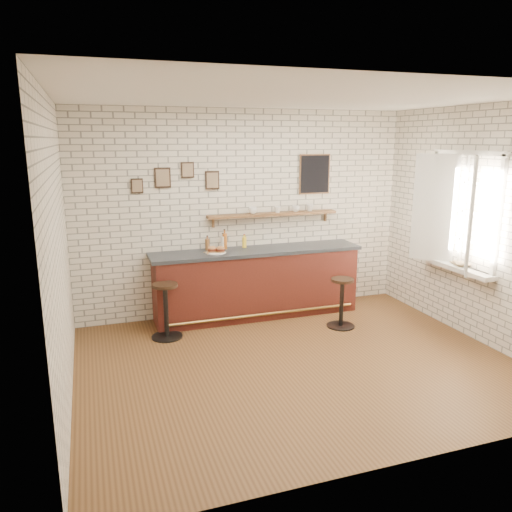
% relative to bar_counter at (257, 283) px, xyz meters
% --- Properties ---
extents(ground, '(5.00, 5.00, 0.00)m').
position_rel_bar_counter_xyz_m(ground, '(-0.08, -1.70, -0.51)').
color(ground, brown).
rests_on(ground, ground).
extents(bar_counter, '(3.10, 0.65, 1.01)m').
position_rel_bar_counter_xyz_m(bar_counter, '(0.00, 0.00, 0.00)').
color(bar_counter, '#511D15').
rests_on(bar_counter, ground).
extents(sandwich_plate, '(0.28, 0.28, 0.01)m').
position_rel_bar_counter_xyz_m(sandwich_plate, '(-0.63, -0.04, 0.51)').
color(sandwich_plate, white).
rests_on(sandwich_plate, bar_counter).
extents(ciabatta_sandwich, '(0.26, 0.19, 0.08)m').
position_rel_bar_counter_xyz_m(ciabatta_sandwich, '(-0.62, -0.04, 0.56)').
color(ciabatta_sandwich, '#B17A48').
rests_on(ciabatta_sandwich, sandwich_plate).
extents(potato_chips, '(0.27, 0.18, 0.00)m').
position_rel_bar_counter_xyz_m(potato_chips, '(-0.64, -0.04, 0.52)').
color(potato_chips, gold).
rests_on(potato_chips, sandwich_plate).
extents(bitters_bottle_brown, '(0.07, 0.07, 0.21)m').
position_rel_bar_counter_xyz_m(bitters_bottle_brown, '(-0.69, 0.18, 0.59)').
color(bitters_bottle_brown, brown).
rests_on(bitters_bottle_brown, bar_counter).
extents(bitters_bottle_white, '(0.06, 0.06, 0.24)m').
position_rel_bar_counter_xyz_m(bitters_bottle_white, '(-0.46, 0.18, 0.60)').
color(bitters_bottle_white, silver).
rests_on(bitters_bottle_white, bar_counter).
extents(bitters_bottle_amber, '(0.07, 0.07, 0.29)m').
position_rel_bar_counter_xyz_m(bitters_bottle_amber, '(-0.43, 0.18, 0.62)').
color(bitters_bottle_amber, '#A05319').
rests_on(bitters_bottle_amber, bar_counter).
extents(condiment_bottle_yellow, '(0.06, 0.06, 0.20)m').
position_rel_bar_counter_xyz_m(condiment_bottle_yellow, '(-0.13, 0.18, 0.59)').
color(condiment_bottle_yellow, yellow).
rests_on(condiment_bottle_yellow, bar_counter).
extents(bar_stool_left, '(0.41, 0.41, 0.74)m').
position_rel_bar_counter_xyz_m(bar_stool_left, '(-1.41, -0.43, -0.11)').
color(bar_stool_left, black).
rests_on(bar_stool_left, ground).
extents(bar_stool_right, '(0.41, 0.41, 0.70)m').
position_rel_bar_counter_xyz_m(bar_stool_right, '(0.97, -0.82, -0.13)').
color(bar_stool_right, black).
rests_on(bar_stool_right, ground).
extents(wall_shelf, '(2.00, 0.18, 0.18)m').
position_rel_bar_counter_xyz_m(wall_shelf, '(0.32, 0.20, 0.97)').
color(wall_shelf, brown).
rests_on(wall_shelf, ground).
extents(shelf_cup_a, '(0.18, 0.18, 0.10)m').
position_rel_bar_counter_xyz_m(shelf_cup_a, '(0.00, 0.20, 1.04)').
color(shelf_cup_a, white).
rests_on(shelf_cup_a, wall_shelf).
extents(shelf_cup_b, '(0.14, 0.14, 0.09)m').
position_rel_bar_counter_xyz_m(shelf_cup_b, '(0.39, 0.20, 1.04)').
color(shelf_cup_b, white).
rests_on(shelf_cup_b, wall_shelf).
extents(shelf_cup_c, '(0.13, 0.13, 0.09)m').
position_rel_bar_counter_xyz_m(shelf_cup_c, '(0.69, 0.20, 1.04)').
color(shelf_cup_c, white).
rests_on(shelf_cup_c, wall_shelf).
extents(shelf_cup_d, '(0.14, 0.14, 0.10)m').
position_rel_bar_counter_xyz_m(shelf_cup_d, '(0.92, 0.20, 1.04)').
color(shelf_cup_d, white).
rests_on(shelf_cup_d, wall_shelf).
extents(back_wall_decor, '(2.96, 0.02, 0.56)m').
position_rel_bar_counter_xyz_m(back_wall_decor, '(0.15, 0.28, 1.54)').
color(back_wall_decor, black).
rests_on(back_wall_decor, ground).
extents(window_sill, '(0.20, 1.35, 0.06)m').
position_rel_bar_counter_xyz_m(window_sill, '(2.32, -1.40, 0.39)').
color(window_sill, white).
rests_on(window_sill, ground).
extents(casement_window, '(0.40, 1.30, 1.56)m').
position_rel_bar_counter_xyz_m(casement_window, '(2.28, -1.40, 1.14)').
color(casement_window, white).
rests_on(casement_window, ground).
extents(book_lower, '(0.22, 0.27, 0.02)m').
position_rel_bar_counter_xyz_m(book_lower, '(2.30, -1.42, 0.43)').
color(book_lower, tan).
rests_on(book_lower, window_sill).
extents(book_upper, '(0.28, 0.30, 0.02)m').
position_rel_bar_counter_xyz_m(book_upper, '(2.30, -1.44, 0.46)').
color(book_upper, tan).
rests_on(book_upper, book_lower).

